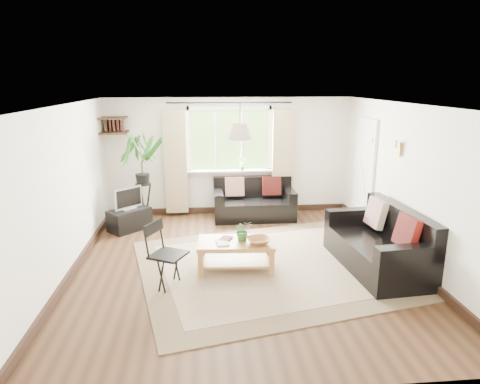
{
  "coord_description": "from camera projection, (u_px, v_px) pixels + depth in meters",
  "views": [
    {
      "loc": [
        -0.6,
        -5.98,
        2.72
      ],
      "look_at": [
        0.0,
        0.4,
        1.05
      ],
      "focal_mm": 32.0,
      "sensor_mm": 36.0,
      "label": 1
    }
  ],
  "objects": [
    {
      "name": "floor",
      "position": [
        242.0,
        265.0,
        6.5
      ],
      "size": [
        5.5,
        5.5,
        0.0
      ],
      "primitive_type": "plane",
      "color": "black",
      "rests_on": "ground"
    },
    {
      "name": "ceiling",
      "position": [
        243.0,
        105.0,
        5.89
      ],
      "size": [
        5.5,
        5.5,
        0.0
      ],
      "primitive_type": "plane",
      "rotation": [
        3.14,
        0.0,
        0.0
      ],
      "color": "white",
      "rests_on": "floor"
    },
    {
      "name": "wall_back",
      "position": [
        229.0,
        156.0,
        8.85
      ],
      "size": [
        5.0,
        0.02,
        2.4
      ],
      "primitive_type": "cube",
      "color": "white",
      "rests_on": "floor"
    },
    {
      "name": "wall_front",
      "position": [
        275.0,
        270.0,
        3.55
      ],
      "size": [
        5.0,
        0.02,
        2.4
      ],
      "primitive_type": "cube",
      "color": "white",
      "rests_on": "floor"
    },
    {
      "name": "wall_left",
      "position": [
        65.0,
        193.0,
        5.97
      ],
      "size": [
        0.02,
        5.5,
        2.4
      ],
      "primitive_type": "cube",
      "color": "white",
      "rests_on": "floor"
    },
    {
      "name": "wall_right",
      "position": [
        408.0,
        185.0,
        6.42
      ],
      "size": [
        0.02,
        5.5,
        2.4
      ],
      "primitive_type": "cube",
      "color": "white",
      "rests_on": "floor"
    },
    {
      "name": "rug",
      "position": [
        273.0,
        266.0,
        6.44
      ],
      "size": [
        4.48,
        4.06,
        0.02
      ],
      "primitive_type": "cube",
      "rotation": [
        0.0,
        0.0,
        0.22
      ],
      "color": "beige",
      "rests_on": "floor"
    },
    {
      "name": "window",
      "position": [
        229.0,
        140.0,
        8.72
      ],
      "size": [
        2.5,
        0.16,
        2.16
      ],
      "primitive_type": null,
      "color": "white",
      "rests_on": "wall_back"
    },
    {
      "name": "door",
      "position": [
        363.0,
        174.0,
        8.11
      ],
      "size": [
        0.06,
        0.96,
        2.06
      ],
      "primitive_type": "cube",
      "color": "silver",
      "rests_on": "wall_right"
    },
    {
      "name": "corner_shelf",
      "position": [
        114.0,
        125.0,
        8.23
      ],
      "size": [
        0.5,
        0.5,
        0.34
      ],
      "primitive_type": null,
      "color": "black",
      "rests_on": "wall_back"
    },
    {
      "name": "pendant_lamp",
      "position": [
        240.0,
        127.0,
        6.37
      ],
      "size": [
        0.36,
        0.36,
        0.54
      ],
      "primitive_type": null,
      "color": "beige",
      "rests_on": "ceiling"
    },
    {
      "name": "wall_sconce",
      "position": [
        398.0,
        147.0,
        6.57
      ],
      "size": [
        0.12,
        0.12,
        0.28
      ],
      "primitive_type": null,
      "color": "beige",
      "rests_on": "wall_right"
    },
    {
      "name": "sofa_back",
      "position": [
        254.0,
        200.0,
        8.65
      ],
      "size": [
        1.62,
        0.81,
        0.76
      ],
      "primitive_type": null,
      "rotation": [
        0.0,
        0.0,
        -0.0
      ],
      "color": "black",
      "rests_on": "floor"
    },
    {
      "name": "sofa_right",
      "position": [
        377.0,
        241.0,
        6.3
      ],
      "size": [
        1.93,
        1.09,
        0.87
      ],
      "primitive_type": null,
      "rotation": [
        0.0,
        0.0,
        -1.48
      ],
      "color": "black",
      "rests_on": "floor"
    },
    {
      "name": "coffee_table",
      "position": [
        236.0,
        256.0,
        6.29
      ],
      "size": [
        1.15,
        0.68,
        0.45
      ],
      "primitive_type": null,
      "rotation": [
        0.0,
        0.0,
        -0.07
      ],
      "color": "brown",
      "rests_on": "floor"
    },
    {
      "name": "table_plant",
      "position": [
        243.0,
        230.0,
        6.24
      ],
      "size": [
        0.32,
        0.29,
        0.3
      ],
      "primitive_type": "imported",
      "rotation": [
        0.0,
        0.0,
        0.24
      ],
      "color": "#2B6628",
      "rests_on": "coffee_table"
    },
    {
      "name": "bowl",
      "position": [
        259.0,
        241.0,
        6.13
      ],
      "size": [
        0.41,
        0.41,
        0.09
      ],
      "primitive_type": "imported",
      "rotation": [
        0.0,
        0.0,
        0.22
      ],
      "color": "#955F33",
      "rests_on": "coffee_table"
    },
    {
      "name": "book_a",
      "position": [
        216.0,
        243.0,
        6.12
      ],
      "size": [
        0.2,
        0.26,
        0.02
      ],
      "primitive_type": "imported",
      "rotation": [
        0.0,
        0.0,
        0.12
      ],
      "color": "white",
      "rests_on": "coffee_table"
    },
    {
      "name": "book_b",
      "position": [
        221.0,
        238.0,
        6.34
      ],
      "size": [
        0.24,
        0.26,
        0.02
      ],
      "primitive_type": "imported",
      "rotation": [
        0.0,
        0.0,
        -0.48
      ],
      "color": "brown",
      "rests_on": "coffee_table"
    },
    {
      "name": "tv_stand",
      "position": [
        130.0,
        219.0,
        8.01
      ],
      "size": [
        0.83,
        0.82,
        0.4
      ],
      "primitive_type": "cube",
      "rotation": [
        0.0,
        0.0,
        0.75
      ],
      "color": "black",
      "rests_on": "floor"
    },
    {
      "name": "tv",
      "position": [
        128.0,
        198.0,
        7.9
      ],
      "size": [
        0.55,
        0.53,
        0.44
      ],
      "primitive_type": null,
      "rotation": [
        0.0,
        0.0,
        0.75
      ],
      "color": "#A5A5AA",
      "rests_on": "tv_stand"
    },
    {
      "name": "palm_stand",
      "position": [
        143.0,
        180.0,
        8.18
      ],
      "size": [
        0.82,
        0.82,
        1.75
      ],
      "primitive_type": null,
      "rotation": [
        0.0,
        0.0,
        0.24
      ],
      "color": "black",
      "rests_on": "floor"
    },
    {
      "name": "folding_chair",
      "position": [
        168.0,
        256.0,
        5.71
      ],
      "size": [
        0.63,
        0.63,
        0.9
      ],
      "primitive_type": null,
      "rotation": [
        0.0,
        0.0,
        1.09
      ],
      "color": "black",
      "rests_on": "floor"
    },
    {
      "name": "sill_plant",
      "position": [
        242.0,
        164.0,
        8.79
      ],
      "size": [
        0.14,
        0.1,
        0.27
      ],
      "primitive_type": "imported",
      "color": "#2D6023",
      "rests_on": "window"
    }
  ]
}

